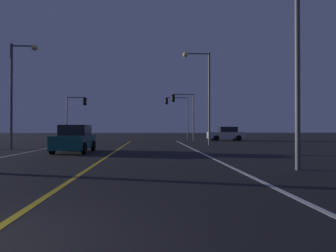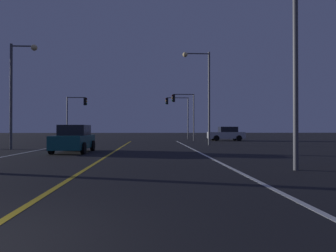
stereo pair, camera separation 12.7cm
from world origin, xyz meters
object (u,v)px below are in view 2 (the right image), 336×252
at_px(traffic_light_near_right, 183,106).
at_px(street_lamp_right_far, 203,86).
at_px(traffic_light_far_right, 177,108).
at_px(street_lamp_right_near, 281,42).
at_px(car_oncoming, 74,139).
at_px(car_crossing_side, 226,134).
at_px(street_lamp_left_mid, 17,82).
at_px(traffic_light_near_left, 77,109).

height_order(traffic_light_near_right, street_lamp_right_far, street_lamp_right_far).
xyz_separation_m(traffic_light_far_right, street_lamp_right_near, (1.01, -30.38, 0.27)).
bearing_deg(street_lamp_right_near, car_oncoming, -42.05).
xyz_separation_m(car_crossing_side, traffic_light_near_right, (-5.32, -0.59, 3.30)).
relative_size(car_oncoming, street_lamp_right_near, 0.61).
xyz_separation_m(traffic_light_near_right, street_lamp_left_mid, (-13.24, -13.67, 0.63)).
bearing_deg(car_oncoming, street_lamp_right_far, 127.98).
bearing_deg(traffic_light_far_right, car_crossing_side, 138.49).
bearing_deg(street_lamp_right_near, traffic_light_far_right, -88.10).
relative_size(car_oncoming, traffic_light_far_right, 0.75).
bearing_deg(traffic_light_far_right, car_oncoming, 69.08).
bearing_deg(street_lamp_right_near, traffic_light_near_left, -61.92).
bearing_deg(street_lamp_right_far, car_crossing_side, -115.25).
height_order(car_oncoming, street_lamp_left_mid, street_lamp_left_mid).
xyz_separation_m(traffic_light_far_right, street_lamp_left_mid, (-13.01, -19.17, 0.50)).
relative_size(traffic_light_near_right, street_lamp_right_near, 0.80).
distance_m(traffic_light_near_left, street_lamp_left_mid, 13.73).
xyz_separation_m(car_oncoming, traffic_light_near_right, (8.61, 16.41, 3.30)).
distance_m(car_crossing_side, traffic_light_near_left, 18.08).
bearing_deg(street_lamp_left_mid, traffic_light_near_right, 45.92).
relative_size(traffic_light_far_right, street_lamp_right_far, 0.70).
distance_m(traffic_light_near_left, street_lamp_right_far, 16.14).
bearing_deg(traffic_light_far_right, street_lamp_right_near, 91.90).
bearing_deg(car_crossing_side, traffic_light_far_right, -41.51).
height_order(traffic_light_near_left, street_lamp_left_mid, street_lamp_left_mid).
bearing_deg(street_lamp_right_far, street_lamp_left_mid, 18.09).
distance_m(car_crossing_side, street_lamp_right_near, 26.13).
xyz_separation_m(car_oncoming, street_lamp_right_near, (9.39, -8.47, 3.71)).
distance_m(traffic_light_near_left, street_lamp_right_near, 28.21).
relative_size(car_crossing_side, street_lamp_right_near, 0.61).
xyz_separation_m(traffic_light_near_right, traffic_light_far_right, (-0.23, 5.50, 0.14)).
relative_size(street_lamp_left_mid, street_lamp_right_far, 0.90).
height_order(car_oncoming, traffic_light_near_right, traffic_light_near_right).
distance_m(car_crossing_side, street_lamp_right_far, 11.59).
height_order(traffic_light_near_right, street_lamp_left_mid, street_lamp_left_mid).
height_order(traffic_light_near_right, traffic_light_far_right, traffic_light_far_right).
bearing_deg(street_lamp_left_mid, street_lamp_right_far, 18.09).
xyz_separation_m(car_crossing_side, car_oncoming, (-13.93, -17.00, 0.00)).
bearing_deg(traffic_light_near_left, traffic_light_far_right, 24.15).
relative_size(traffic_light_near_left, traffic_light_far_right, 0.89).
relative_size(car_crossing_side, car_oncoming, 1.00).
bearing_deg(street_lamp_right_far, traffic_light_far_right, -86.15).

